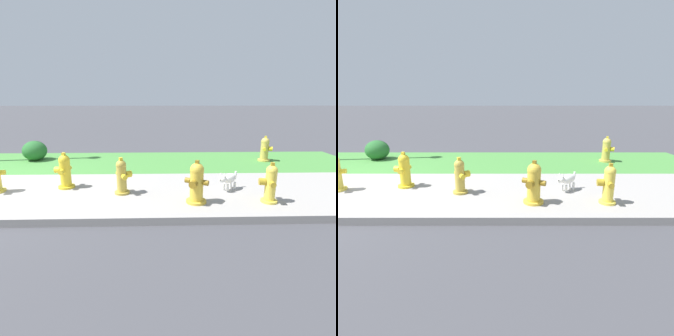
% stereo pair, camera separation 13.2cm
% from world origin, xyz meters
% --- Properties ---
extents(grass_verge, '(18.00, 2.49, 0.01)m').
position_xyz_m(grass_verge, '(0.00, 2.44, 0.00)').
color(grass_verge, '#47893D').
rests_on(grass_verge, ground).
extents(fire_hydrant_near_corner, '(0.33, 0.35, 0.68)m').
position_xyz_m(fire_hydrant_near_corner, '(2.98, -0.07, 0.32)').
color(fire_hydrant_near_corner, gold).
rests_on(fire_hydrant_near_corner, ground).
extents(fire_hydrant_at_driveway, '(0.40, 0.38, 0.73)m').
position_xyz_m(fire_hydrant_at_driveway, '(4.27, -0.55, 0.35)').
color(fire_hydrant_at_driveway, gold).
rests_on(fire_hydrant_at_driveway, ground).
extents(fire_hydrant_across_street, '(0.36, 0.39, 0.70)m').
position_xyz_m(fire_hydrant_across_street, '(1.84, 0.28, 0.34)').
color(fire_hydrant_across_street, yellow).
rests_on(fire_hydrant_across_street, ground).
extents(fire_hydrant_far_end, '(0.33, 0.36, 0.69)m').
position_xyz_m(fire_hydrant_far_end, '(5.49, -0.56, 0.33)').
color(fire_hydrant_far_end, yellow).
rests_on(fire_hydrant_far_end, ground).
extents(fire_hydrant_by_grass_verge, '(0.38, 0.40, 0.70)m').
position_xyz_m(fire_hydrant_by_grass_verge, '(6.57, 2.43, 0.33)').
color(fire_hydrant_by_grass_verge, gold).
rests_on(fire_hydrant_by_grass_verge, ground).
extents(small_white_dog, '(0.42, 0.39, 0.39)m').
position_xyz_m(small_white_dog, '(4.96, 0.05, 0.23)').
color(small_white_dog, white).
rests_on(small_white_dog, ground).
extents(shrub_bush_near_lamp, '(0.65, 0.65, 0.55)m').
position_xyz_m(shrub_bush_near_lamp, '(0.15, 2.71, 0.27)').
color(shrub_bush_near_lamp, '#28662D').
rests_on(shrub_bush_near_lamp, ground).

